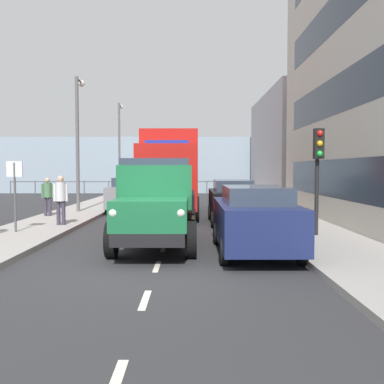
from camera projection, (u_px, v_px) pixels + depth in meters
ground_plane at (173, 221)px, 18.43m from camera, size 80.00×80.00×0.00m
sidewalk_left at (284, 219)px, 18.43m from camera, size 2.63×36.46×0.15m
sidewalk_right at (63, 219)px, 18.42m from camera, size 2.63×36.46×0.15m
road_centreline_markings at (173, 221)px, 18.18m from camera, size 0.12×33.36×0.01m
building_far_block at (320, 147)px, 31.88m from camera, size 8.19×13.14×7.45m
sea_horizon at (183, 165)px, 39.50m from camera, size 80.00×0.80×5.00m
seawall_railing at (182, 184)px, 35.99m from camera, size 28.08×0.08×1.20m
truck_vintage_green at (156, 205)px, 11.92m from camera, size 2.17×5.64×2.43m
lorry_cargo_red at (171, 171)px, 20.64m from camera, size 2.58×8.20×3.87m
car_navy_kerbside_near at (254, 219)px, 11.19m from camera, size 1.92×4.46×1.72m
car_black_kerbside_1 at (232, 201)px, 17.43m from camera, size 1.77×4.37×1.72m
car_grey_oppositeside_0 at (129, 194)px, 22.06m from camera, size 1.83×4.19×1.72m
car_red_oppositeside_1 at (143, 189)px, 28.37m from camera, size 1.97×4.00×1.72m
car_teal_oppositeside_2 at (152, 185)px, 34.26m from camera, size 1.89×3.92×1.72m
pedestrian_couple_a at (61, 196)px, 15.79m from camera, size 0.53×0.34×1.76m
pedestrian_strolling at (47, 193)px, 18.85m from camera, size 0.53×0.34×1.63m
traffic_light_near at (318, 158)px, 13.19m from camera, size 0.28×0.41×3.20m
lamp_post_promenade at (78, 131)px, 20.89m from camera, size 0.32×1.14×6.32m
lamp_post_far at (120, 141)px, 32.83m from camera, size 0.32×1.14×6.87m
street_sign at (15, 184)px, 14.00m from camera, size 0.50×0.07×2.25m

